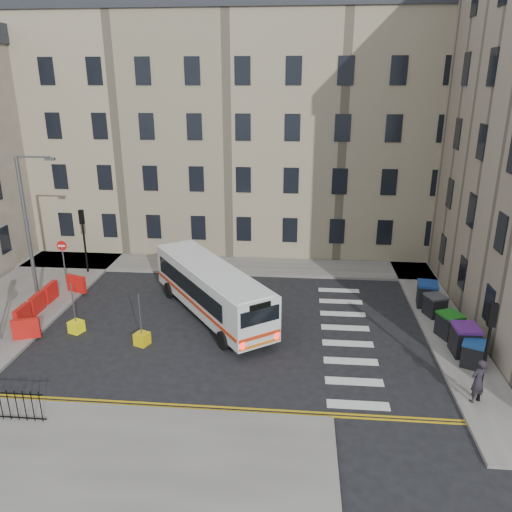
% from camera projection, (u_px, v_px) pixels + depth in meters
% --- Properties ---
extents(ground, '(120.00, 120.00, 0.00)m').
position_uv_depth(ground, '(266.00, 328.00, 25.16)').
color(ground, black).
rests_on(ground, ground).
extents(pavement_north, '(36.00, 3.20, 0.15)m').
position_uv_depth(pavement_north, '(186.00, 264.00, 33.73)').
color(pavement_north, slate).
rests_on(pavement_north, ground).
extents(pavement_east, '(2.40, 26.00, 0.15)m').
position_uv_depth(pavement_east, '(430.00, 301.00, 28.13)').
color(pavement_east, slate).
rests_on(pavement_east, ground).
extents(pavement_west, '(6.00, 22.00, 0.15)m').
position_uv_depth(pavement_west, '(12.00, 308.00, 27.26)').
color(pavement_west, slate).
rests_on(pavement_west, ground).
extents(pavement_sw, '(20.00, 6.00, 0.15)m').
position_uv_depth(pavement_sw, '(31.00, 459.00, 16.33)').
color(pavement_sw, slate).
rests_on(pavement_sw, ground).
extents(terrace_north, '(38.30, 10.80, 17.20)m').
position_uv_depth(terrace_north, '(188.00, 126.00, 37.47)').
color(terrace_north, gray).
rests_on(terrace_north, ground).
extents(traffic_light_east, '(0.28, 0.22, 4.10)m').
position_uv_depth(traffic_light_east, '(489.00, 338.00, 18.31)').
color(traffic_light_east, black).
rests_on(traffic_light_east, pavement_east).
extents(traffic_light_nw, '(0.28, 0.22, 4.10)m').
position_uv_depth(traffic_light_nw, '(83.00, 231.00, 31.34)').
color(traffic_light_nw, black).
rests_on(traffic_light_nw, pavement_west).
extents(streetlamp, '(0.50, 0.22, 8.14)m').
position_uv_depth(streetlamp, '(27.00, 228.00, 26.71)').
color(streetlamp, '#595B5E').
rests_on(streetlamp, pavement_west).
extents(no_entry_north, '(0.60, 0.08, 3.00)m').
position_uv_depth(no_entry_north, '(63.00, 253.00, 29.76)').
color(no_entry_north, '#595B5E').
rests_on(no_entry_north, pavement_west).
extents(roadworks_barriers, '(1.66, 6.26, 1.00)m').
position_uv_depth(roadworks_barriers, '(44.00, 303.00, 26.42)').
color(roadworks_barriers, red).
rests_on(roadworks_barriers, pavement_west).
extents(bus, '(7.59, 9.33, 2.69)m').
position_uv_depth(bus, '(211.00, 288.00, 26.08)').
color(bus, silver).
rests_on(bus, ground).
extents(wheelie_bin_a, '(1.22, 1.29, 1.12)m').
position_uv_depth(wheelie_bin_a, '(473.00, 353.00, 21.46)').
color(wheelie_bin_a, black).
rests_on(wheelie_bin_a, pavement_east).
extents(wheelie_bin_b, '(1.11, 1.27, 1.37)m').
position_uv_depth(wheelie_bin_b, '(465.00, 340.00, 22.31)').
color(wheelie_bin_b, black).
rests_on(wheelie_bin_b, pavement_east).
extents(wheelie_bin_c, '(1.29, 1.37, 1.21)m').
position_uv_depth(wheelie_bin_c, '(449.00, 325.00, 23.85)').
color(wheelie_bin_c, black).
rests_on(wheelie_bin_c, pavement_east).
extents(wheelie_bin_d, '(1.19, 1.27, 1.14)m').
position_uv_depth(wheelie_bin_d, '(435.00, 305.00, 26.03)').
color(wheelie_bin_d, black).
rests_on(wheelie_bin_d, pavement_east).
extents(wheelie_bin_e, '(1.22, 1.35, 1.33)m').
position_uv_depth(wheelie_bin_e, '(427.00, 294.00, 27.17)').
color(wheelie_bin_e, black).
rests_on(wheelie_bin_e, pavement_east).
extents(pedestrian, '(0.79, 0.70, 1.81)m').
position_uv_depth(pedestrian, '(478.00, 381.00, 18.88)').
color(pedestrian, black).
rests_on(pedestrian, pavement_east).
extents(bollard_yellow, '(0.78, 0.78, 0.60)m').
position_uv_depth(bollard_yellow, '(76.00, 327.00, 24.68)').
color(bollard_yellow, '#FEF50E').
rests_on(bollard_yellow, ground).
extents(bollard_chevron, '(0.78, 0.78, 0.60)m').
position_uv_depth(bollard_chevron, '(142.00, 339.00, 23.51)').
color(bollard_chevron, gold).
rests_on(bollard_chevron, ground).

